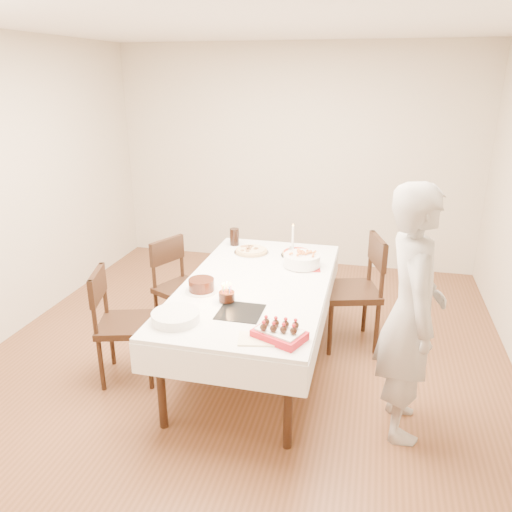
% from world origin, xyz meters
% --- Properties ---
extents(floor, '(5.00, 5.00, 0.00)m').
position_xyz_m(floor, '(0.00, 0.00, 0.00)').
color(floor, brown).
rests_on(floor, ground).
extents(wall_back, '(4.50, 0.04, 2.70)m').
position_xyz_m(wall_back, '(0.00, 2.50, 1.35)').
color(wall_back, beige).
rests_on(wall_back, floor).
extents(wall_front, '(4.50, 0.04, 2.70)m').
position_xyz_m(wall_front, '(0.00, -2.50, 1.35)').
color(wall_front, beige).
rests_on(wall_front, floor).
extents(ceiling, '(5.00, 5.00, 0.00)m').
position_xyz_m(ceiling, '(0.00, 0.00, 2.70)').
color(ceiling, white).
rests_on(ceiling, wall_back).
extents(dining_table, '(1.72, 2.38, 0.75)m').
position_xyz_m(dining_table, '(0.12, -0.07, 0.38)').
color(dining_table, white).
rests_on(dining_table, floor).
extents(chair_right_savory, '(0.65, 0.65, 1.02)m').
position_xyz_m(chair_right_savory, '(0.85, 0.48, 0.51)').
color(chair_right_savory, black).
rests_on(chair_right_savory, floor).
extents(chair_left_savory, '(0.62, 0.62, 0.92)m').
position_xyz_m(chair_left_savory, '(-0.66, 0.29, 0.46)').
color(chair_left_savory, black).
rests_on(chair_left_savory, floor).
extents(chair_left_dessert, '(0.59, 0.59, 0.93)m').
position_xyz_m(chair_left_dessert, '(-0.83, -0.48, 0.47)').
color(chair_left_dessert, black).
rests_on(chair_left_dessert, floor).
extents(person, '(0.49, 0.68, 1.74)m').
position_xyz_m(person, '(1.28, -0.60, 0.87)').
color(person, '#A5A19C').
rests_on(person, floor).
extents(pizza_white, '(0.41, 0.41, 0.04)m').
position_xyz_m(pizza_white, '(-0.09, 0.61, 0.77)').
color(pizza_white, beige).
rests_on(pizza_white, dining_table).
extents(pizza_pepperoni, '(0.39, 0.39, 0.04)m').
position_xyz_m(pizza_pepperoni, '(0.34, 0.64, 0.77)').
color(pizza_pepperoni, red).
rests_on(pizza_pepperoni, dining_table).
extents(red_placemat, '(0.25, 0.25, 0.01)m').
position_xyz_m(red_placemat, '(0.48, 0.36, 0.75)').
color(red_placemat, '#B21E1E').
rests_on(red_placemat, dining_table).
extents(pasta_bowl, '(0.36, 0.36, 0.10)m').
position_xyz_m(pasta_bowl, '(0.42, 0.38, 0.81)').
color(pasta_bowl, white).
rests_on(pasta_bowl, dining_table).
extents(taper_candle, '(0.09, 0.09, 0.34)m').
position_xyz_m(taper_candle, '(0.31, 0.54, 0.92)').
color(taper_candle, white).
rests_on(taper_candle, dining_table).
extents(shaker_pair, '(0.13, 0.13, 0.12)m').
position_xyz_m(shaker_pair, '(0.31, 0.47, 0.81)').
color(shaker_pair, white).
rests_on(shaker_pair, dining_table).
extents(cola_glass, '(0.11, 0.11, 0.17)m').
position_xyz_m(cola_glass, '(-0.31, 0.80, 0.83)').
color(cola_glass, black).
rests_on(cola_glass, dining_table).
extents(layer_cake, '(0.29, 0.29, 0.10)m').
position_xyz_m(layer_cake, '(-0.25, -0.33, 0.80)').
color(layer_cake, '#33150C').
rests_on(layer_cake, dining_table).
extents(cake_board, '(0.31, 0.31, 0.01)m').
position_xyz_m(cake_board, '(0.13, -0.61, 0.75)').
color(cake_board, black).
rests_on(cake_board, dining_table).
extents(birthday_cake, '(0.15, 0.15, 0.13)m').
position_xyz_m(birthday_cake, '(-0.01, -0.46, 0.83)').
color(birthday_cake, '#3A1B10').
rests_on(birthday_cake, dining_table).
extents(strawberry_box, '(0.38, 0.32, 0.08)m').
position_xyz_m(strawberry_box, '(0.47, -0.91, 0.79)').
color(strawberry_box, '#AF141F').
rests_on(strawberry_box, dining_table).
extents(box_lid, '(0.29, 0.22, 0.02)m').
position_xyz_m(box_lid, '(0.35, -0.95, 0.75)').
color(box_lid, beige).
rests_on(box_lid, dining_table).
extents(plate_stack, '(0.42, 0.42, 0.07)m').
position_xyz_m(plate_stack, '(-0.26, -0.84, 0.78)').
color(plate_stack, white).
rests_on(plate_stack, dining_table).
extents(china_plate, '(0.27, 0.27, 0.01)m').
position_xyz_m(china_plate, '(-0.28, -0.87, 0.75)').
color(china_plate, white).
rests_on(china_plate, dining_table).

